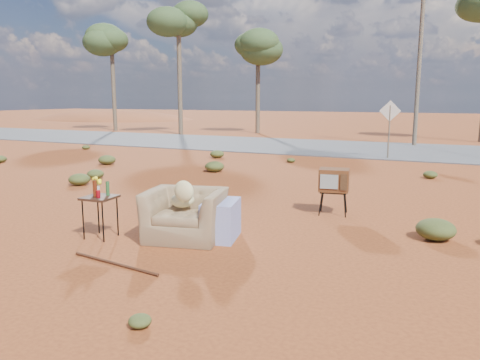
% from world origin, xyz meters
% --- Properties ---
extents(ground, '(140.00, 140.00, 0.00)m').
position_xyz_m(ground, '(0.00, 0.00, 0.00)').
color(ground, '#96471E').
rests_on(ground, ground).
extents(highway, '(140.00, 7.00, 0.04)m').
position_xyz_m(highway, '(0.00, 15.00, 0.02)').
color(highway, '#565659').
rests_on(highway, ground).
extents(dirt_mound, '(26.00, 18.00, 2.00)m').
position_xyz_m(dirt_mound, '(-30.00, 34.00, 0.00)').
color(dirt_mound, '#9C4A25').
rests_on(dirt_mound, ground).
extents(armchair, '(1.57, 1.23, 1.08)m').
position_xyz_m(armchair, '(-0.05, 0.13, 0.50)').
color(armchair, olive).
rests_on(armchair, ground).
extents(tv_unit, '(0.64, 0.55, 0.92)m').
position_xyz_m(tv_unit, '(1.67, 2.69, 0.68)').
color(tv_unit, black).
rests_on(tv_unit, ground).
extents(side_table, '(0.52, 0.52, 0.98)m').
position_xyz_m(side_table, '(-1.48, -0.44, 0.72)').
color(side_table, '#382014').
rests_on(side_table, ground).
extents(rusty_bar, '(1.59, 0.26, 0.04)m').
position_xyz_m(rusty_bar, '(-0.39, -1.40, 0.02)').
color(rusty_bar, '#4B2114').
rests_on(rusty_bar, ground).
extents(road_sign, '(0.78, 0.06, 2.19)m').
position_xyz_m(road_sign, '(1.50, 12.00, 1.50)').
color(road_sign, brown).
rests_on(road_sign, ground).
extents(eucalyptus_far_left, '(3.20, 3.20, 7.10)m').
position_xyz_m(eucalyptus_far_left, '(-18.00, 20.00, 5.94)').
color(eucalyptus_far_left, brown).
rests_on(eucalyptus_far_left, ground).
extents(eucalyptus_left, '(3.20, 3.20, 8.10)m').
position_xyz_m(eucalyptus_left, '(-12.00, 19.00, 6.92)').
color(eucalyptus_left, brown).
rests_on(eucalyptus_left, ground).
extents(eucalyptus_near_left, '(3.20, 3.20, 6.60)m').
position_xyz_m(eucalyptus_near_left, '(-8.00, 22.00, 5.45)').
color(eucalyptus_near_left, brown).
rests_on(eucalyptus_near_left, ground).
extents(utility_pole_center, '(1.40, 0.20, 8.00)m').
position_xyz_m(utility_pole_center, '(2.00, 17.50, 4.15)').
color(utility_pole_center, brown).
rests_on(utility_pole_center, ground).
extents(scrub_patch, '(17.49, 8.07, 0.33)m').
position_xyz_m(scrub_patch, '(-0.82, 4.41, 0.14)').
color(scrub_patch, '#464C21').
rests_on(scrub_patch, ground).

